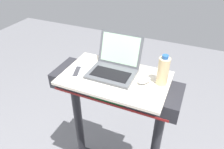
# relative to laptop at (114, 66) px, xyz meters

# --- Properties ---
(desk_board) EXTENTS (0.71, 0.44, 0.02)m
(desk_board) POSITION_rel_laptop_xyz_m (0.03, -0.06, -0.06)
(desk_board) COLOR beige
(desk_board) RESTS_ON treadmill_base
(laptop) EXTENTS (0.31, 0.30, 0.24)m
(laptop) POSITION_rel_laptop_xyz_m (0.00, 0.00, 0.00)
(laptop) COLOR #515459
(laptop) RESTS_ON desk_board
(computer_mouse) EXTENTS (0.10, 0.12, 0.03)m
(computer_mouse) POSITION_rel_laptop_xyz_m (0.23, -0.04, -0.03)
(computer_mouse) COLOR #B2B2B7
(computer_mouse) RESTS_ON desk_board
(water_bottle) EXTENTS (0.07, 0.07, 0.21)m
(water_bottle) POSITION_rel_laptop_xyz_m (0.33, -0.01, 0.05)
(water_bottle) COLOR beige
(water_bottle) RESTS_ON desk_board
(tv_remote) EXTENTS (0.09, 0.17, 0.02)m
(tv_remote) POSITION_rel_laptop_xyz_m (-0.22, -0.13, -0.04)
(tv_remote) COLOR silver
(tv_remote) RESTS_ON desk_board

